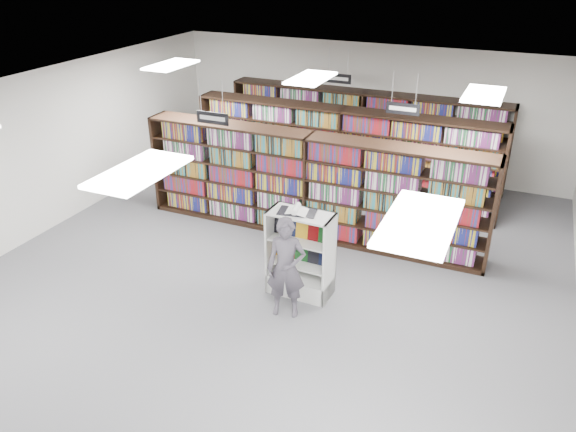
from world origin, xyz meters
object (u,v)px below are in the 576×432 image
at_px(bookshelf_row_near, 309,186).
at_px(open_book, 297,210).
at_px(shopper, 286,268).
at_px(endcap_display, 301,266).

xyz_separation_m(bookshelf_row_near, open_book, (0.60, -2.05, 0.47)).
distance_m(open_book, shopper, 0.95).
height_order(endcap_display, open_book, open_book).
xyz_separation_m(bookshelf_row_near, shopper, (0.70, -2.70, -0.21)).
bearing_deg(endcap_display, open_book, -154.47).
relative_size(endcap_display, shopper, 0.89).
bearing_deg(shopper, endcap_display, 77.39).
height_order(bookshelf_row_near, shopper, bookshelf_row_near).
bearing_deg(bookshelf_row_near, endcap_display, -71.55).
xyz_separation_m(endcap_display, shopper, (0.03, -0.68, 0.34)).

